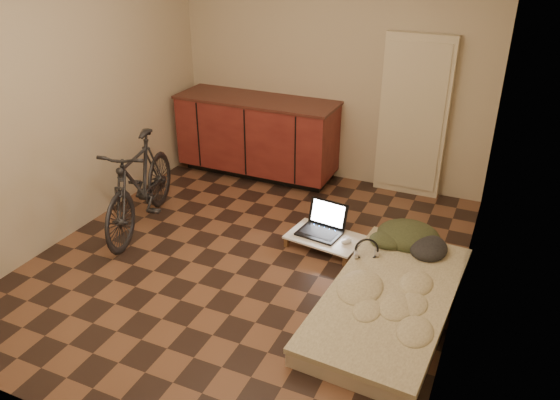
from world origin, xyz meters
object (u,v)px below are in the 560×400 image
at_px(bicycle, 139,180).
at_px(lap_desk, 325,237).
at_px(futon, 389,301).
at_px(laptop, 322,227).

distance_m(bicycle, lap_desk, 1.82).
distance_m(bicycle, futon, 2.55).
bearing_deg(lap_desk, bicycle, -160.71).
bearing_deg(futon, lap_desk, 142.47).
relative_size(futon, laptop, 4.47).
relative_size(futon, lap_desk, 2.66).
bearing_deg(bicycle, laptop, 0.47).
xyz_separation_m(futon, laptop, (-0.82, 0.73, 0.08)).
relative_size(lap_desk, laptop, 1.68).
relative_size(bicycle, laptop, 3.65).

